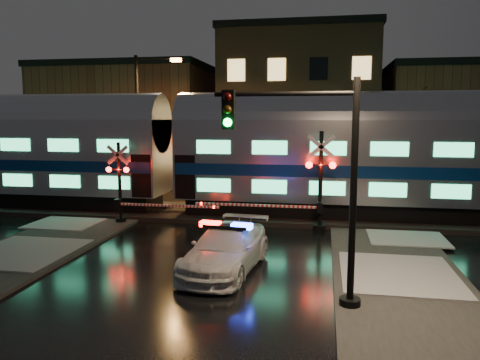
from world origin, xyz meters
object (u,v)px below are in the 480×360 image
at_px(crossing_signal_left, 126,191).
at_px(police_car, 226,249).
at_px(crossing_signal_right, 312,191).
at_px(streetlight, 142,117).
at_px(traffic_light, 316,189).

bearing_deg(crossing_signal_left, police_car, -43.45).
height_order(crossing_signal_right, streetlight, streetlight).
relative_size(police_car, traffic_light, 0.86).
bearing_deg(crossing_signal_right, streetlight, 146.98).
bearing_deg(police_car, streetlight, 128.74).
xyz_separation_m(police_car, crossing_signal_left, (-5.86, 5.56, 0.85)).
distance_m(crossing_signal_right, streetlight, 12.67).
height_order(crossing_signal_left, traffic_light, traffic_light).
xyz_separation_m(traffic_light, streetlight, (-10.58, 14.79, 1.78)).
bearing_deg(streetlight, crossing_signal_left, -74.70).
xyz_separation_m(crossing_signal_left, streetlight, (-1.83, 6.70, 3.37)).
relative_size(police_car, crossing_signal_right, 0.83).
relative_size(crossing_signal_left, streetlight, 0.63).
height_order(police_car, traffic_light, traffic_light).
bearing_deg(traffic_light, streetlight, 124.22).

